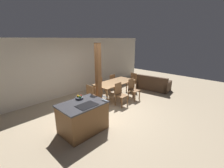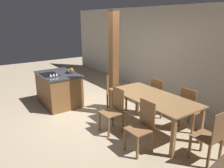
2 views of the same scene
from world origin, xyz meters
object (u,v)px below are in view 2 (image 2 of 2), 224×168
at_px(fruit_bowl, 70,71).
at_px(dining_chair_foot_end, 211,136).
at_px(dining_chair_near_right, 142,126).
at_px(wine_glass_near, 51,76).
at_px(dining_table, 153,101).
at_px(dining_chair_near_left, 114,109).
at_px(dining_chair_head_end, 115,92).
at_px(wine_glass_middle, 54,75).
at_px(dining_chair_far_left, 159,97).
at_px(timber_post, 114,65).
at_px(wine_glass_far, 57,75).
at_px(kitchen_island, 59,89).
at_px(dining_chair_far_right, 190,108).

distance_m(fruit_bowl, dining_chair_foot_end, 3.90).
height_order(fruit_bowl, dining_chair_near_right, fruit_bowl).
relative_size(wine_glass_near, dining_table, 0.08).
distance_m(dining_chair_near_left, dining_chair_head_end, 1.15).
xyz_separation_m(dining_table, dining_chair_foot_end, (1.36, -0.00, -0.19)).
bearing_deg(wine_glass_middle, dining_table, 34.82).
relative_size(dining_chair_far_left, dining_chair_foot_end, 1.00).
bearing_deg(dining_table, dining_chair_head_end, -180.00).
height_order(wine_glass_middle, timber_post, timber_post).
height_order(wine_glass_far, dining_chair_near_left, wine_glass_far).
height_order(dining_chair_far_left, timber_post, timber_post).
relative_size(wine_glass_near, timber_post, 0.06).
height_order(wine_glass_far, dining_table, wine_glass_far).
bearing_deg(dining_chair_near_right, dining_chair_head_end, 159.09).
distance_m(dining_chair_far_left, dining_chair_foot_end, 1.93).
distance_m(wine_glass_near, wine_glass_middle, 0.08).
xyz_separation_m(kitchen_island, dining_chair_far_right, (3.02, 1.76, 0.04)).
distance_m(dining_chair_near_right, dining_chair_far_left, 1.64).
bearing_deg(dining_chair_far_left, dining_chair_near_left, 90.00).
height_order(kitchen_island, timber_post, timber_post).
xyz_separation_m(dining_chair_far_left, timber_post, (-0.72, -0.87, 0.77)).
relative_size(kitchen_island, wine_glass_far, 8.48).
xyz_separation_m(kitchen_island, dining_chair_near_left, (2.14, 0.38, 0.04)).
relative_size(dining_chair_near_right, dining_chair_far_left, 1.00).
height_order(wine_glass_far, dining_chair_head_end, wine_glass_far).
relative_size(fruit_bowl, dining_chair_near_right, 0.25).
relative_size(wine_glass_near, dining_chair_near_right, 0.16).
bearing_deg(dining_chair_foot_end, wine_glass_far, -68.64).
xyz_separation_m(dining_table, dining_chair_head_end, (-1.36, -0.00, -0.19)).
xyz_separation_m(wine_glass_near, dining_chair_far_left, (1.55, 2.15, -0.53)).
relative_size(dining_table, dining_chair_near_right, 2.08).
bearing_deg(dining_chair_foot_end, dining_chair_near_left, -69.09).
bearing_deg(timber_post, dining_chair_foot_end, 4.21).
height_order(dining_chair_near_right, dining_chair_foot_end, same).
bearing_deg(dining_chair_head_end, dining_chair_near_left, -126.86).
bearing_deg(wine_glass_far, wine_glass_middle, -90.00).
height_order(dining_table, dining_chair_far_right, dining_chair_far_right).
height_order(dining_chair_near_left, dining_chair_near_right, same).
relative_size(wine_glass_far, timber_post, 0.06).
xyz_separation_m(wine_glass_middle, dining_chair_head_end, (0.64, 1.39, -0.53)).
height_order(wine_glass_far, dining_chair_foot_end, wine_glass_far).
xyz_separation_m(dining_chair_far_left, dining_chair_foot_end, (1.80, -0.69, 0.00)).
distance_m(wine_glass_middle, timber_post, 1.48).
xyz_separation_m(wine_glass_near, dining_chair_foot_end, (3.36, 1.46, -0.53)).
bearing_deg(dining_chair_near_right, dining_chair_far_left, 122.70).
distance_m(wine_glass_near, dining_chair_head_end, 1.68).
xyz_separation_m(fruit_bowl, dining_chair_head_end, (1.08, 0.75, -0.45)).
bearing_deg(kitchen_island, wine_glass_far, -22.69).
bearing_deg(dining_chair_far_left, kitchen_island, 39.38).
bearing_deg(wine_glass_far, dining_chair_near_right, 14.36).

